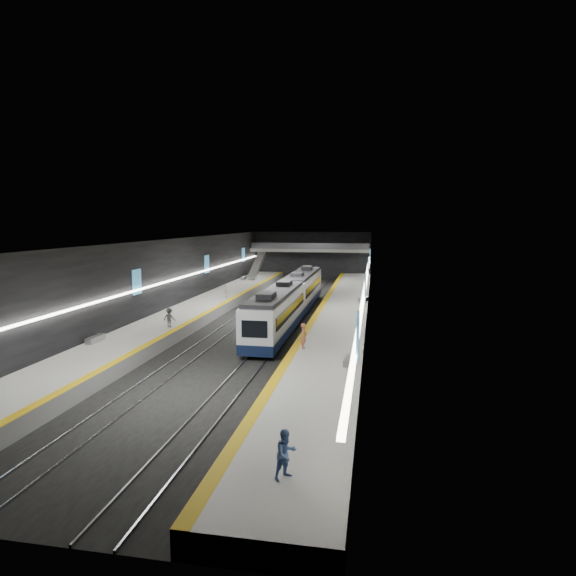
% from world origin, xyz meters
% --- Properties ---
extents(ground, '(70.00, 70.00, 0.00)m').
position_xyz_m(ground, '(0.00, 0.00, 0.00)').
color(ground, black).
rests_on(ground, ground).
extents(ceiling, '(20.00, 70.00, 0.04)m').
position_xyz_m(ceiling, '(0.00, 0.00, 8.00)').
color(ceiling, beige).
rests_on(ceiling, wall_left).
extents(wall_left, '(0.04, 70.00, 8.00)m').
position_xyz_m(wall_left, '(-10.00, 0.00, 4.00)').
color(wall_left, black).
rests_on(wall_left, ground).
extents(wall_right, '(0.04, 70.00, 8.00)m').
position_xyz_m(wall_right, '(10.00, 0.00, 4.00)').
color(wall_right, black).
rests_on(wall_right, ground).
extents(wall_back, '(20.00, 0.04, 8.00)m').
position_xyz_m(wall_back, '(0.00, 35.00, 4.00)').
color(wall_back, black).
rests_on(wall_back, ground).
extents(wall_front, '(20.00, 0.04, 8.00)m').
position_xyz_m(wall_front, '(0.00, -35.00, 4.00)').
color(wall_front, black).
rests_on(wall_front, ground).
extents(platform_left, '(5.00, 70.00, 1.00)m').
position_xyz_m(platform_left, '(-7.50, 0.00, 0.50)').
color(platform_left, slate).
rests_on(platform_left, ground).
extents(tile_surface_left, '(5.00, 70.00, 0.02)m').
position_xyz_m(tile_surface_left, '(-7.50, 0.00, 1.01)').
color(tile_surface_left, '#A2A29D').
rests_on(tile_surface_left, platform_left).
extents(tactile_strip_left, '(0.60, 70.00, 0.02)m').
position_xyz_m(tactile_strip_left, '(-5.30, 0.00, 1.02)').
color(tactile_strip_left, '#DDAD0B').
rests_on(tactile_strip_left, platform_left).
extents(platform_right, '(5.00, 70.00, 1.00)m').
position_xyz_m(platform_right, '(7.50, 0.00, 0.50)').
color(platform_right, slate).
rests_on(platform_right, ground).
extents(tile_surface_right, '(5.00, 70.00, 0.02)m').
position_xyz_m(tile_surface_right, '(7.50, 0.00, 1.01)').
color(tile_surface_right, '#A2A29D').
rests_on(tile_surface_right, platform_right).
extents(tactile_strip_right, '(0.60, 70.00, 0.02)m').
position_xyz_m(tactile_strip_right, '(5.30, 0.00, 1.02)').
color(tactile_strip_right, '#DDAD0B').
rests_on(tactile_strip_right, platform_right).
extents(rails, '(6.52, 70.00, 0.12)m').
position_xyz_m(rails, '(-0.00, 0.00, 0.06)').
color(rails, gray).
rests_on(rails, ground).
extents(train, '(2.69, 30.05, 3.60)m').
position_xyz_m(train, '(2.50, -0.12, 2.20)').
color(train, '#0E1935').
rests_on(train, ground).
extents(ad_posters, '(19.94, 53.50, 2.20)m').
position_xyz_m(ad_posters, '(-0.00, 1.00, 4.50)').
color(ad_posters, teal).
rests_on(ad_posters, wall_left).
extents(cove_light_left, '(0.25, 68.60, 0.12)m').
position_xyz_m(cove_light_left, '(-9.80, 0.00, 3.80)').
color(cove_light_left, white).
rests_on(cove_light_left, wall_left).
extents(cove_light_right, '(0.25, 68.60, 0.12)m').
position_xyz_m(cove_light_right, '(9.80, 0.00, 3.80)').
color(cove_light_right, white).
rests_on(cove_light_right, wall_right).
extents(mezzanine_bridge, '(20.00, 3.00, 1.50)m').
position_xyz_m(mezzanine_bridge, '(0.00, 32.93, 5.04)').
color(mezzanine_bridge, gray).
rests_on(mezzanine_bridge, wall_left).
extents(escalator, '(1.20, 7.50, 3.92)m').
position_xyz_m(escalator, '(-7.50, 26.00, 2.90)').
color(escalator, '#99999E').
rests_on(escalator, platform_left).
extents(bench_left_near, '(0.55, 1.85, 0.45)m').
position_xyz_m(bench_left_near, '(-9.39, -15.62, 1.22)').
color(bench_left_near, '#99999E').
rests_on(bench_left_near, platform_left).
extents(bench_left_far, '(0.67, 1.96, 0.47)m').
position_xyz_m(bench_left_far, '(-8.97, 23.46, 1.24)').
color(bench_left_far, '#99999E').
rests_on(bench_left_far, platform_left).
extents(bench_right_near, '(0.57, 1.69, 0.41)m').
position_xyz_m(bench_right_near, '(9.16, -17.81, 1.20)').
color(bench_right_near, '#99999E').
rests_on(bench_right_near, platform_right).
extents(bench_right_far, '(1.16, 1.93, 0.46)m').
position_xyz_m(bench_right_far, '(9.50, 6.06, 1.23)').
color(bench_right_far, '#99999E').
rests_on(bench_right_far, platform_right).
extents(passenger_right_a, '(0.44, 0.66, 1.79)m').
position_xyz_m(passenger_right_a, '(5.91, -14.74, 1.90)').
color(passenger_right_a, '#C86E4A').
rests_on(passenger_right_a, platform_right).
extents(passenger_right_b, '(1.05, 1.07, 1.74)m').
position_xyz_m(passenger_right_b, '(7.77, -31.65, 1.87)').
color(passenger_right_b, '#5374B5').
rests_on(passenger_right_b, platform_right).
extents(passenger_left_a, '(0.53, 0.96, 1.55)m').
position_xyz_m(passenger_left_a, '(-6.11, 5.68, 1.77)').
color(passenger_left_a, silver).
rests_on(passenger_left_a, platform_left).
extents(passenger_left_b, '(1.06, 0.64, 1.61)m').
position_xyz_m(passenger_left_b, '(-6.10, -9.99, 1.81)').
color(passenger_left_b, '#3A383F').
rests_on(passenger_left_b, platform_left).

